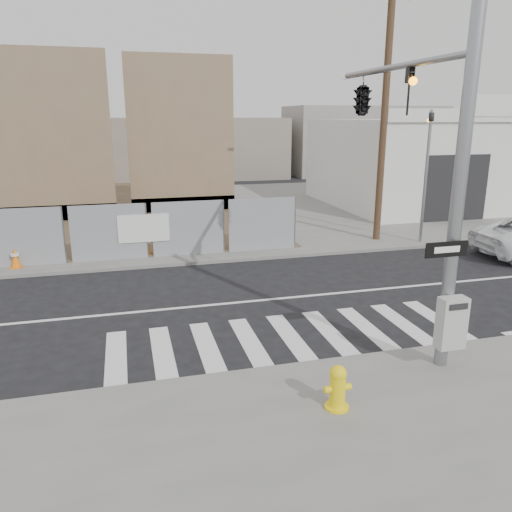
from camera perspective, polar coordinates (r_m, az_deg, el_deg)
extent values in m
plane|color=black|center=(14.26, 0.67, -5.09)|extent=(100.00, 100.00, 0.00)
cube|color=slate|center=(27.54, -7.16, 5.04)|extent=(50.00, 20.00, 0.12)
cylinder|color=gray|center=(10.19, 22.12, 6.47)|extent=(0.26, 0.26, 7.00)
cylinder|color=gray|center=(12.31, 15.79, 20.10)|extent=(0.14, 5.20, 0.14)
cube|color=#B2B2AF|center=(10.58, 21.44, -7.12)|extent=(0.55, 0.30, 1.05)
cube|color=black|center=(10.10, 20.95, 0.72)|extent=(0.90, 0.03, 0.30)
cube|color=silver|center=(10.09, 21.01, 0.69)|extent=(0.55, 0.01, 0.12)
imported|color=black|center=(11.76, 17.12, 17.55)|extent=(0.16, 0.20, 1.00)
imported|color=black|center=(13.69, 12.10, 17.50)|extent=(0.53, 2.48, 1.00)
cylinder|color=gray|center=(21.07, 18.82, 8.45)|extent=(0.12, 0.12, 5.20)
imported|color=black|center=(20.95, 19.43, 15.24)|extent=(0.16, 0.20, 1.00)
cube|color=#7B5E49|center=(26.10, -22.93, 12.38)|extent=(6.00, 0.50, 8.00)
cube|color=#7B5E49|center=(26.86, -22.01, 4.76)|extent=(6.00, 1.30, 0.80)
cube|color=#7B5E49|center=(27.04, -8.53, 13.47)|extent=(5.50, 0.50, 8.00)
cube|color=#7B5E49|center=(27.80, -8.33, 6.06)|extent=(5.50, 1.30, 0.80)
cube|color=silver|center=(31.36, 19.63, 10.09)|extent=(12.00, 10.00, 4.80)
cube|color=silver|center=(27.27, 26.15, 14.23)|extent=(12.00, 0.30, 0.60)
cube|color=silver|center=(27.24, 26.34, 15.16)|extent=(4.00, 0.30, 1.00)
cube|color=black|center=(26.22, 21.95, 7.19)|extent=(3.40, 0.06, 3.20)
cylinder|color=brown|center=(20.94, 14.46, 15.34)|extent=(0.28, 0.28, 10.00)
cylinder|color=yellow|center=(9.23, 9.20, -16.62)|extent=(0.45, 0.45, 0.04)
cylinder|color=yellow|center=(9.08, 9.28, -15.02)|extent=(0.29, 0.29, 0.64)
sphere|color=yellow|center=(8.91, 9.38, -13.13)|extent=(0.30, 0.30, 0.30)
cylinder|color=yellow|center=(8.98, 8.27, -14.85)|extent=(0.16, 0.13, 0.12)
cylinder|color=yellow|center=(9.11, 10.32, -14.49)|extent=(0.16, 0.13, 0.12)
cube|color=orange|center=(18.75, -25.71, -1.15)|extent=(0.40, 0.40, 0.03)
cone|color=orange|center=(18.66, -25.83, -0.16)|extent=(0.35, 0.35, 0.70)
cylinder|color=silver|center=(18.64, -25.86, 0.13)|extent=(0.27, 0.27, 0.08)
cube|color=orange|center=(18.96, -12.30, 0.23)|extent=(0.40, 0.40, 0.03)
cone|color=orange|center=(18.88, -12.36, 1.14)|extent=(0.35, 0.35, 0.65)
cylinder|color=silver|center=(18.86, -12.37, 1.42)|extent=(0.25, 0.25, 0.07)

